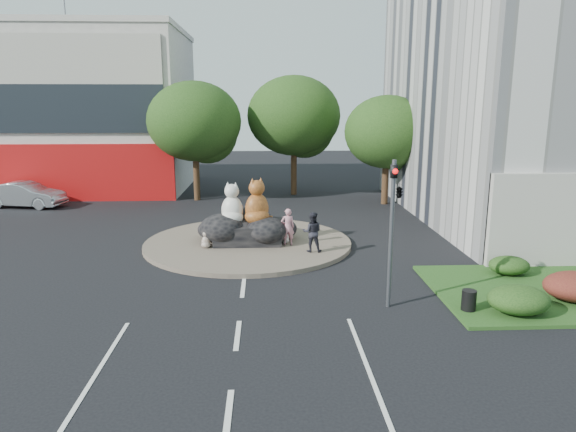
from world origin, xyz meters
name	(u,v)px	position (x,y,z in m)	size (l,w,h in m)	color
ground	(238,335)	(0.00, 0.00, 0.00)	(120.00, 120.00, 0.00)	black
roundabout_island	(248,243)	(0.00, 10.00, 0.10)	(10.00, 10.00, 0.20)	brown
rock_plinth	(248,232)	(0.00, 10.00, 0.65)	(3.20, 2.60, 0.90)	black
shophouse_block	(25,110)	(-18.00, 27.91, 6.18)	(25.20, 12.30, 17.40)	beige
grass_verge	(571,291)	(12.00, 3.00, 0.06)	(10.00, 6.00, 0.12)	#1E4717
tree_left	(196,125)	(-3.93, 22.06, 5.25)	(6.46, 6.46, 8.27)	#382314
tree_mid	(295,120)	(3.07, 24.06, 5.56)	(6.84, 6.84, 8.76)	#382314
tree_right	(388,136)	(9.07, 20.06, 4.63)	(5.70, 5.70, 7.30)	#382314
hedge_near_green	(519,300)	(9.00, 1.00, 0.57)	(2.00, 1.60, 0.90)	#163711
hedge_red	(576,286)	(11.50, 2.00, 0.61)	(2.20, 1.76, 0.99)	#511517
hedge_back_green	(509,265)	(10.50, 4.80, 0.48)	(1.60, 1.28, 0.72)	#163711
traffic_light	(395,202)	(5.10, 2.00, 3.62)	(0.44, 1.24, 5.00)	#595B60
street_lamp	(535,154)	(12.82, 8.00, 4.55)	(2.34, 0.22, 8.06)	#595B60
cat_white	(232,203)	(-0.73, 9.83, 2.12)	(1.22, 1.06, 2.03)	silver
cat_tabby	(257,201)	(0.46, 9.78, 2.22)	(1.34, 1.16, 2.23)	#A84623
kitten_calico	(206,239)	(-1.92, 8.91, 0.61)	(0.49, 0.43, 0.82)	silver
kitten_white	(285,235)	(1.78, 9.59, 0.56)	(0.44, 0.38, 0.73)	silver
pedestrian_pink	(288,227)	(1.90, 9.19, 1.08)	(0.64, 0.42, 1.75)	#C98290
pedestrian_dark	(312,232)	(2.95, 8.03, 1.11)	(0.89, 0.69, 1.82)	#212129
parked_car	(26,195)	(-14.98, 19.89, 0.84)	(1.78, 5.10, 1.68)	#A7AAAF
litter_bin	(469,300)	(7.50, 1.32, 0.46)	(0.47, 0.47, 0.67)	black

